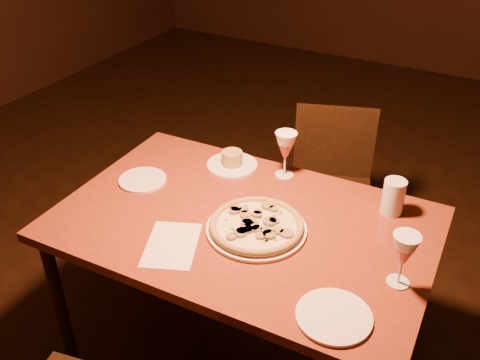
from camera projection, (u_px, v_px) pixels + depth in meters
The scene contains 11 objects.
floor at pixel (282, 323), 2.41m from camera, with size 7.00×7.00×0.00m, color black.
dining_table at pixel (243, 234), 1.92m from camera, with size 1.34×0.88×0.70m.
chair_far at pixel (331, 183), 2.57m from camera, with size 0.49×0.49×0.79m.
pizza_plate at pixel (256, 226), 1.83m from camera, with size 0.35×0.35×0.04m.
ramekin_saucer at pixel (232, 161), 2.19m from camera, with size 0.21×0.21×0.07m.
wine_glass_far at pixel (285, 155), 2.09m from camera, with size 0.09×0.09×0.19m, color #CC5556, non-canonical shape.
wine_glass_right at pixel (403, 260), 1.57m from camera, with size 0.08×0.08×0.18m, color #CC5556, non-canonical shape.
water_tumbler at pixel (393, 197), 1.90m from camera, with size 0.08×0.08×0.13m, color silver.
side_plate_left at pixel (143, 180), 2.10m from camera, with size 0.19×0.19×0.01m, color white.
side_plate_near at pixel (334, 316), 1.50m from camera, with size 0.22×0.22×0.01m, color white.
menu_card at pixel (172, 245), 1.77m from camera, with size 0.17×0.24×0.00m, color white.
Camera 1 is at (0.65, -1.57, 1.84)m, focal length 40.00 mm.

